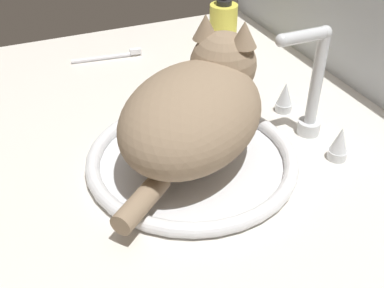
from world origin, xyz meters
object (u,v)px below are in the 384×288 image
object	(u,v)px
toothbrush	(109,56)
faucet	(310,96)
cat	(199,106)
soap_pump_bottle	(223,24)
sink_basin	(192,159)

from	to	relation	value
toothbrush	faucet	bearing A→B (deg)	28.71
toothbrush	cat	bearing A→B (deg)	5.17
faucet	toothbrush	xyz separation A→B (cm)	(-43.89, -24.04, -7.17)
soap_pump_bottle	cat	bearing A→B (deg)	-31.58
sink_basin	soap_pump_bottle	size ratio (longest dim) A/B	2.25
soap_pump_bottle	faucet	bearing A→B (deg)	-5.19
faucet	soap_pump_bottle	world-z (taller)	faucet
sink_basin	soap_pump_bottle	xyz separation A→B (cm)	(-40.25, 25.61, 4.55)
sink_basin	soap_pump_bottle	world-z (taller)	soap_pump_bottle
cat	sink_basin	bearing A→B (deg)	-50.70
sink_basin	cat	xyz separation A→B (cm)	(-1.43, 1.74, 8.88)
sink_basin	cat	distance (cm)	9.16
sink_basin	cat	size ratio (longest dim) A/B	1.00
faucet	toothbrush	distance (cm)	50.56
soap_pump_bottle	toothbrush	world-z (taller)	soap_pump_bottle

